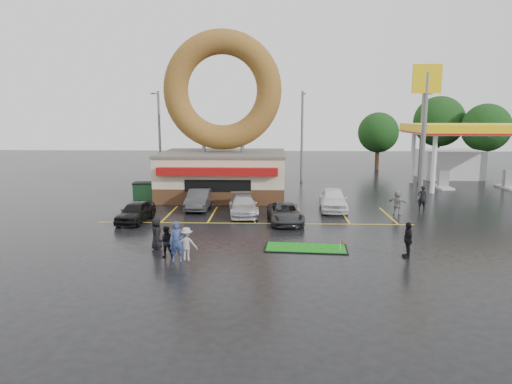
{
  "coord_description": "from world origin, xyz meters",
  "views": [
    {
      "loc": [
        1.1,
        -24.62,
        6.87
      ],
      "look_at": [
        0.12,
        2.33,
        2.2
      ],
      "focal_mm": 32.0,
      "sensor_mm": 36.0,
      "label": 1
    }
  ],
  "objects_px": {
    "car_silver": "(243,205)",
    "shell_sign": "(425,107)",
    "car_black": "(136,212)",
    "dumpster": "(146,191)",
    "streetlight_left": "(159,135)",
    "donut_shop": "(223,143)",
    "putting_green": "(306,248)",
    "car_dgrey": "(199,199)",
    "person_cameraman": "(408,240)",
    "car_white": "(333,199)",
    "car_grey": "(285,213)",
    "streetlight_right": "(421,134)",
    "gas_station": "(465,146)",
    "person_blue": "(177,242)",
    "streetlight_mid": "(302,135)"
  },
  "relations": [
    {
      "from": "car_grey",
      "to": "dumpster",
      "type": "xyz_separation_m",
      "value": [
        -11.07,
        7.61,
        0.04
      ]
    },
    {
      "from": "streetlight_left",
      "to": "car_dgrey",
      "type": "distance_m",
      "value": 14.08
    },
    {
      "from": "dumpster",
      "to": "donut_shop",
      "type": "bearing_deg",
      "value": 10.33
    },
    {
      "from": "car_black",
      "to": "putting_green",
      "type": "xyz_separation_m",
      "value": [
        10.45,
        -5.44,
        -0.63
      ]
    },
    {
      "from": "gas_station",
      "to": "car_black",
      "type": "bearing_deg",
      "value": -147.72
    },
    {
      "from": "gas_station",
      "to": "dumpster",
      "type": "distance_m",
      "value": 30.85
    },
    {
      "from": "car_grey",
      "to": "person_cameraman",
      "type": "relative_size",
      "value": 2.53
    },
    {
      "from": "donut_shop",
      "to": "streetlight_left",
      "type": "height_order",
      "value": "donut_shop"
    },
    {
      "from": "shell_sign",
      "to": "car_grey",
      "type": "height_order",
      "value": "shell_sign"
    },
    {
      "from": "gas_station",
      "to": "streetlight_mid",
      "type": "xyz_separation_m",
      "value": [
        -16.0,
        -0.02,
        1.08
      ]
    },
    {
      "from": "person_blue",
      "to": "person_cameraman",
      "type": "height_order",
      "value": "person_blue"
    },
    {
      "from": "car_silver",
      "to": "shell_sign",
      "type": "bearing_deg",
      "value": 17.2
    },
    {
      "from": "streetlight_left",
      "to": "dumpster",
      "type": "xyz_separation_m",
      "value": [
        0.85,
        -8.62,
        -4.13
      ]
    },
    {
      "from": "donut_shop",
      "to": "putting_green",
      "type": "bearing_deg",
      "value": -68.61
    },
    {
      "from": "car_dgrey",
      "to": "car_silver",
      "type": "bearing_deg",
      "value": -29.69
    },
    {
      "from": "streetlight_right",
      "to": "car_grey",
      "type": "height_order",
      "value": "streetlight_right"
    },
    {
      "from": "streetlight_right",
      "to": "dumpster",
      "type": "distance_m",
      "value": 27.61
    },
    {
      "from": "car_dgrey",
      "to": "car_silver",
      "type": "height_order",
      "value": "car_dgrey"
    },
    {
      "from": "streetlight_right",
      "to": "car_grey",
      "type": "relative_size",
      "value": 2.06
    },
    {
      "from": "person_blue",
      "to": "streetlight_right",
      "type": "bearing_deg",
      "value": 45.39
    },
    {
      "from": "car_silver",
      "to": "person_blue",
      "type": "distance_m",
      "value": 10.33
    },
    {
      "from": "gas_station",
      "to": "streetlight_left",
      "type": "bearing_deg",
      "value": -178.05
    },
    {
      "from": "gas_station",
      "to": "shell_sign",
      "type": "distance_m",
      "value": 11.93
    },
    {
      "from": "car_silver",
      "to": "person_blue",
      "type": "relative_size",
      "value": 2.38
    },
    {
      "from": "streetlight_right",
      "to": "car_white",
      "type": "xyz_separation_m",
      "value": [
        -10.55,
        -14.37,
        -3.99
      ]
    },
    {
      "from": "streetlight_mid",
      "to": "person_cameraman",
      "type": "bearing_deg",
      "value": -81.43
    },
    {
      "from": "car_black",
      "to": "car_grey",
      "type": "xyz_separation_m",
      "value": [
        9.53,
        0.19,
        -0.06
      ]
    },
    {
      "from": "car_grey",
      "to": "car_silver",
      "type": "bearing_deg",
      "value": 136.98
    },
    {
      "from": "car_black",
      "to": "dumpster",
      "type": "bearing_deg",
      "value": 107.0
    },
    {
      "from": "streetlight_right",
      "to": "putting_green",
      "type": "relative_size",
      "value": 2.07
    },
    {
      "from": "streetlight_left",
      "to": "dumpster",
      "type": "bearing_deg",
      "value": -84.35
    },
    {
      "from": "car_grey",
      "to": "dumpster",
      "type": "relative_size",
      "value": 2.43
    },
    {
      "from": "streetlight_right",
      "to": "putting_green",
      "type": "distance_m",
      "value": 27.65
    },
    {
      "from": "car_black",
      "to": "car_white",
      "type": "xyz_separation_m",
      "value": [
        13.06,
        4.05,
        0.13
      ]
    },
    {
      "from": "person_blue",
      "to": "donut_shop",
      "type": "bearing_deg",
      "value": 80.75
    },
    {
      "from": "donut_shop",
      "to": "dumpster",
      "type": "relative_size",
      "value": 7.5
    },
    {
      "from": "streetlight_mid",
      "to": "car_white",
      "type": "distance_m",
      "value": 14.02
    },
    {
      "from": "streetlight_mid",
      "to": "car_silver",
      "type": "height_order",
      "value": "streetlight_mid"
    },
    {
      "from": "streetlight_mid",
      "to": "car_dgrey",
      "type": "xyz_separation_m",
      "value": [
        -8.22,
        -13.18,
        -4.06
      ]
    },
    {
      "from": "gas_station",
      "to": "person_blue",
      "type": "bearing_deg",
      "value": -132.89
    },
    {
      "from": "gas_station",
      "to": "streetlight_mid",
      "type": "bearing_deg",
      "value": -179.92
    },
    {
      "from": "car_silver",
      "to": "person_cameraman",
      "type": "distance_m",
      "value": 12.4
    },
    {
      "from": "person_cameraman",
      "to": "car_silver",
      "type": "bearing_deg",
      "value": -136.71
    },
    {
      "from": "donut_shop",
      "to": "shell_sign",
      "type": "height_order",
      "value": "donut_shop"
    },
    {
      "from": "streetlight_mid",
      "to": "person_cameraman",
      "type": "xyz_separation_m",
      "value": [
        3.63,
        -24.09,
        -3.92
      ]
    },
    {
      "from": "person_cameraman",
      "to": "streetlight_left",
      "type": "bearing_deg",
      "value": -142.74
    },
    {
      "from": "streetlight_left",
      "to": "car_grey",
      "type": "height_order",
      "value": "streetlight_left"
    },
    {
      "from": "person_blue",
      "to": "dumpster",
      "type": "distance_m",
      "value": 16.55
    },
    {
      "from": "car_dgrey",
      "to": "car_white",
      "type": "bearing_deg",
      "value": -1.05
    },
    {
      "from": "car_dgrey",
      "to": "person_cameraman",
      "type": "bearing_deg",
      "value": -42.6
    }
  ]
}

